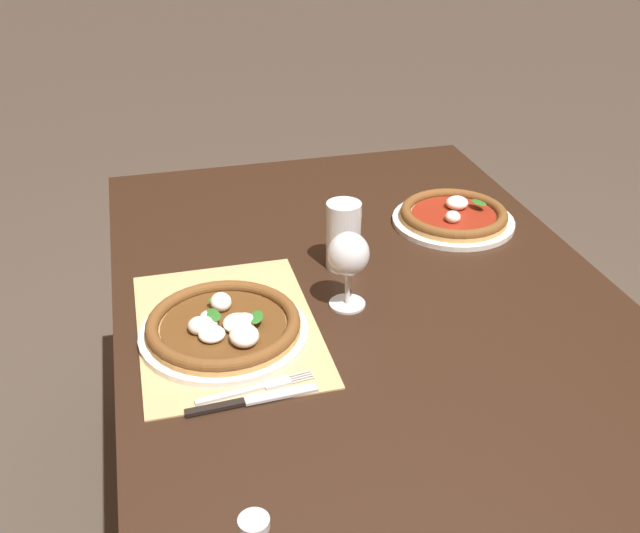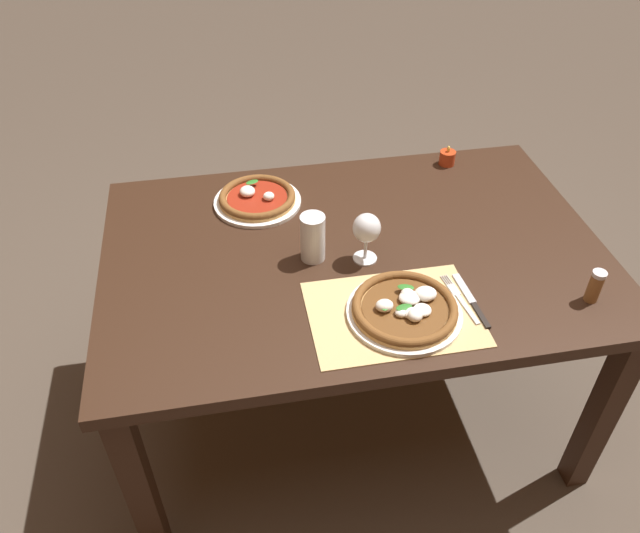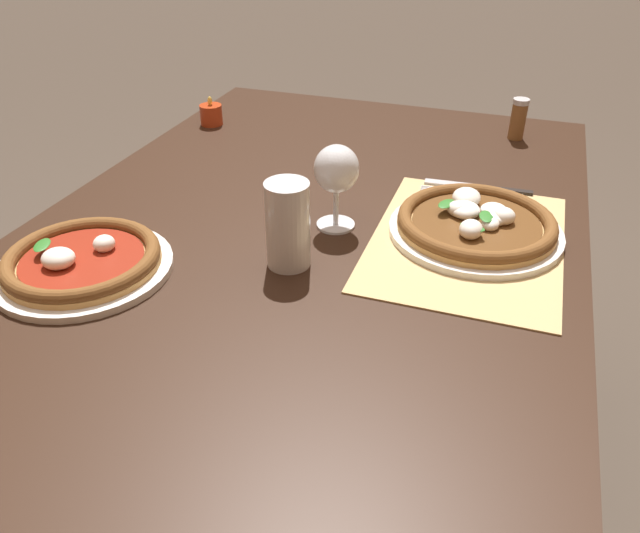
# 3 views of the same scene
# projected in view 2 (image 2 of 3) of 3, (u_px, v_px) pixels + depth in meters

# --- Properties ---
(ground_plane) EXTENTS (24.00, 24.00, 0.00)m
(ground_plane) POSITION_uv_depth(u_px,v_px,m) (347.00, 403.00, 2.33)
(ground_plane) COLOR #473D33
(dining_table) EXTENTS (1.48, 0.98, 0.74)m
(dining_table) POSITION_uv_depth(u_px,v_px,m) (353.00, 271.00, 1.91)
(dining_table) COLOR black
(dining_table) RESTS_ON ground
(paper_placemat) EXTENTS (0.45, 0.32, 0.00)m
(paper_placemat) POSITION_uv_depth(u_px,v_px,m) (393.00, 313.00, 1.64)
(paper_placemat) COLOR tan
(paper_placemat) RESTS_ON dining_table
(pizza_near) EXTENTS (0.30, 0.30, 0.05)m
(pizza_near) POSITION_uv_depth(u_px,v_px,m) (405.00, 309.00, 1.62)
(pizza_near) COLOR silver
(pizza_near) RESTS_ON paper_placemat
(pizza_far) EXTENTS (0.28, 0.28, 0.05)m
(pizza_far) POSITION_uv_depth(u_px,v_px,m) (257.00, 198.00, 2.02)
(pizza_far) COLOR silver
(pizza_far) RESTS_ON dining_table
(wine_glass) EXTENTS (0.08, 0.08, 0.16)m
(wine_glass) POSITION_uv_depth(u_px,v_px,m) (367.00, 230.00, 1.74)
(wine_glass) COLOR silver
(wine_glass) RESTS_ON dining_table
(pint_glass) EXTENTS (0.07, 0.07, 0.15)m
(pint_glass) POSITION_uv_depth(u_px,v_px,m) (313.00, 238.00, 1.77)
(pint_glass) COLOR silver
(pint_glass) RESTS_ON dining_table
(fork) EXTENTS (0.04, 0.20, 0.00)m
(fork) POSITION_uv_depth(u_px,v_px,m) (460.00, 298.00, 1.68)
(fork) COLOR #B7B7BC
(fork) RESTS_ON paper_placemat
(knife) EXTENTS (0.03, 0.22, 0.01)m
(knife) POSITION_uv_depth(u_px,v_px,m) (471.00, 300.00, 1.67)
(knife) COLOR black
(knife) RESTS_ON paper_placemat
(votive_candle) EXTENTS (0.06, 0.06, 0.07)m
(votive_candle) POSITION_uv_depth(u_px,v_px,m) (447.00, 158.00, 2.20)
(votive_candle) COLOR #B23819
(votive_candle) RESTS_ON dining_table
(pepper_shaker) EXTENTS (0.04, 0.04, 0.10)m
(pepper_shaker) POSITION_uv_depth(u_px,v_px,m) (595.00, 286.00, 1.65)
(pepper_shaker) COLOR brown
(pepper_shaker) RESTS_ON dining_table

